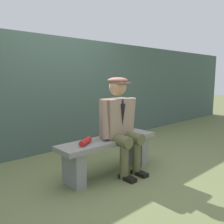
% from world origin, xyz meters
% --- Properties ---
extents(ground_plane, '(30.00, 30.00, 0.00)m').
position_xyz_m(ground_plane, '(0.00, 0.00, 0.00)').
color(ground_plane, '#636B41').
extents(bench, '(1.46, 0.38, 0.48)m').
position_xyz_m(bench, '(0.00, 0.00, 0.32)').
color(bench, slate).
rests_on(bench, ground).
extents(seated_man, '(0.59, 0.56, 1.28)m').
position_xyz_m(seated_man, '(-0.14, 0.06, 0.71)').
color(seated_man, gray).
rests_on(seated_man, ground).
extents(rolled_magazine, '(0.24, 0.19, 0.07)m').
position_xyz_m(rolled_magazine, '(0.39, 0.01, 0.52)').
color(rolled_magazine, '#B21E1E').
rests_on(rolled_magazine, bench).
extents(stadium_wall, '(12.00, 0.24, 1.97)m').
position_xyz_m(stadium_wall, '(0.00, -1.48, 0.98)').
color(stadium_wall, '#3E534A').
rests_on(stadium_wall, ground).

